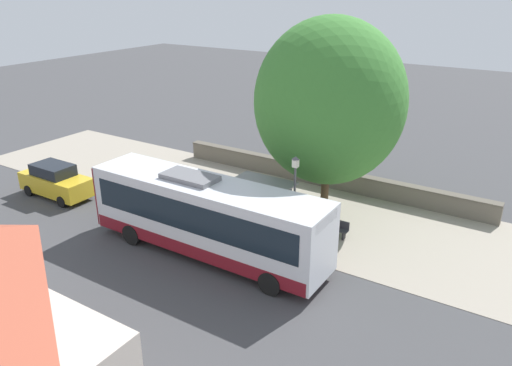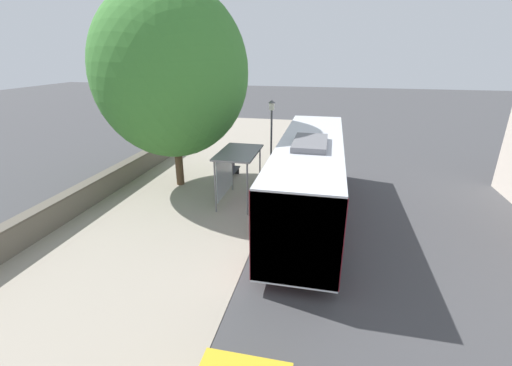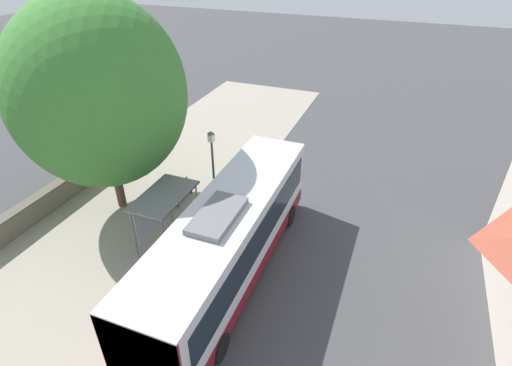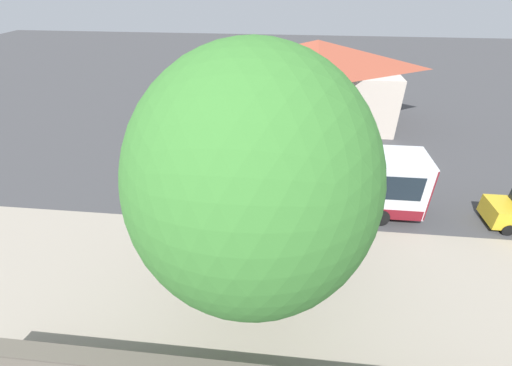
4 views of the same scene
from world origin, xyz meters
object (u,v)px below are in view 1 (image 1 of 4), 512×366
at_px(bus, 206,216).
at_px(shade_tree, 330,102).
at_px(street_lamp_near, 294,197).
at_px(pedestrian, 312,244).
at_px(bench, 331,227).
at_px(bus_shelter, 264,189).
at_px(parked_car_behind_bus, 56,181).

relative_size(bus, shade_tree, 1.14).
bearing_deg(street_lamp_near, bus, -55.14).
bearing_deg(pedestrian, street_lamp_near, -116.76).
bearing_deg(shade_tree, bench, 32.03).
distance_m(bus_shelter, pedestrian, 4.25).
xyz_separation_m(pedestrian, parked_car_behind_bus, (1.08, -15.90, -0.13)).
bearing_deg(street_lamp_near, bus_shelter, -118.80).
bearing_deg(bus_shelter, shade_tree, 156.43).
height_order(bus, shade_tree, shade_tree).
height_order(bus, bus_shelter, bus).
relative_size(pedestrian, parked_car_behind_bus, 0.40).
relative_size(bench, street_lamp_near, 0.38).
xyz_separation_m(bus_shelter, street_lamp_near, (1.31, 2.38, 0.61)).
xyz_separation_m(bus, street_lamp_near, (-2.24, 3.22, 0.84)).
xyz_separation_m(bus, shade_tree, (-7.21, 2.44, 4.06)).
xyz_separation_m(bench, street_lamp_near, (2.41, -0.81, 2.27)).
xyz_separation_m(shade_tree, parked_car_behind_bus, (6.67, -13.87, -5.03)).
bearing_deg(parked_car_behind_bus, pedestrian, 93.88).
height_order(bus_shelter, shade_tree, shade_tree).
distance_m(bus_shelter, street_lamp_near, 2.78).
bearing_deg(street_lamp_near, bench, 161.36).
xyz_separation_m(bus, bench, (-4.66, 4.03, -1.44)).
relative_size(bench, shade_tree, 0.17).
height_order(street_lamp_near, shade_tree, shade_tree).
relative_size(bus_shelter, pedestrian, 1.69).
bearing_deg(shade_tree, bus_shelter, -23.57).
bearing_deg(shade_tree, pedestrian, 19.92).
relative_size(bus_shelter, street_lamp_near, 0.66).
xyz_separation_m(bus_shelter, shade_tree, (-3.66, 1.60, 3.83)).
bearing_deg(bus_shelter, street_lamp_near, 61.20).
relative_size(bus_shelter, shade_tree, 0.30).
xyz_separation_m(street_lamp_near, shade_tree, (-4.97, -0.78, 3.22)).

